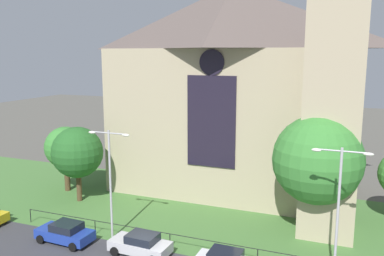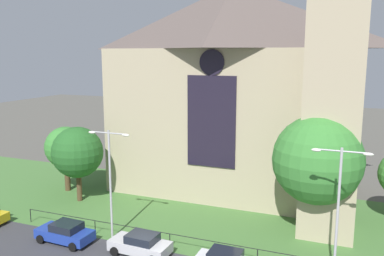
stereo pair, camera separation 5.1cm
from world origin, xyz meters
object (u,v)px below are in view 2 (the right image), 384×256
(tree_right_near, at_px, (317,160))
(parked_car_blue, at_px, (65,233))
(church_building, at_px, (237,88))
(streetlamp_near, at_px, (110,171))
(parked_car_silver, at_px, (141,244))
(tree_left_far, at_px, (66,148))
(streetlamp_far, at_px, (339,198))
(tree_left_near, at_px, (77,152))

(tree_right_near, xyz_separation_m, parked_car_blue, (-16.69, -7.41, -5.23))
(church_building, bearing_deg, tree_right_near, -45.80)
(streetlamp_near, bearing_deg, tree_right_near, 21.97)
(church_building, distance_m, parked_car_blue, 20.44)
(church_building, relative_size, parked_car_blue, 6.09)
(church_building, distance_m, parked_car_silver, 18.51)
(tree_left_far, relative_size, streetlamp_far, 0.79)
(tree_right_near, height_order, tree_left_far, tree_right_near)
(church_building, bearing_deg, parked_car_silver, -98.20)
(streetlamp_near, height_order, streetlamp_far, streetlamp_far)
(tree_left_near, distance_m, parked_car_silver, 13.17)
(streetlamp_near, xyz_separation_m, parked_car_silver, (3.17, -1.42, -4.47))
(church_building, distance_m, streetlamp_near, 16.10)
(tree_right_near, height_order, streetlamp_far, tree_right_near)
(parked_car_silver, bearing_deg, streetlamp_near, -21.73)
(streetlamp_far, bearing_deg, church_building, 125.39)
(tree_left_near, xyz_separation_m, streetlamp_near, (7.20, -5.72, 0.60))
(tree_left_near, bearing_deg, parked_car_blue, -59.77)
(tree_right_near, bearing_deg, tree_left_near, 179.67)
(church_building, bearing_deg, tree_left_near, -145.86)
(tree_left_near, relative_size, parked_car_blue, 1.63)
(tree_right_near, bearing_deg, streetlamp_far, -73.08)
(tree_left_near, height_order, streetlamp_far, streetlamp_far)
(streetlamp_near, bearing_deg, tree_left_far, 142.70)
(church_building, height_order, parked_car_blue, church_building)
(church_building, relative_size, streetlamp_near, 3.18)
(tree_right_near, distance_m, parked_car_silver, 13.83)
(tree_left_near, xyz_separation_m, parked_car_silver, (10.37, -7.14, -3.87))
(streetlamp_far, distance_m, parked_car_silver, 13.28)
(tree_left_far, distance_m, parked_car_blue, 12.52)
(parked_car_blue, bearing_deg, streetlamp_near, -144.92)
(tree_left_far, relative_size, streetlamp_near, 0.79)
(tree_left_far, height_order, parked_car_blue, tree_left_far)
(tree_right_near, bearing_deg, church_building, 134.20)
(tree_left_near, height_order, parked_car_blue, tree_left_near)
(streetlamp_far, bearing_deg, streetlamp_near, 180.00)
(church_building, bearing_deg, parked_car_blue, -117.13)
(tree_right_near, bearing_deg, parked_car_silver, -146.76)
(streetlamp_far, distance_m, parked_car_blue, 19.02)
(streetlamp_far, xyz_separation_m, parked_car_silver, (-12.41, -1.42, -4.50))
(streetlamp_far, bearing_deg, parked_car_silver, -173.47)
(church_building, height_order, tree_left_near, church_building)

